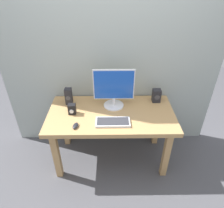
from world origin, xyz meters
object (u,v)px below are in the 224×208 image
desk (111,119)px  audio_controller (72,109)px  mouse (75,126)px  speaker_left (69,96)px  keyboard_primary (113,122)px  speaker_right (156,96)px  monitor (114,88)px

desk → audio_controller: 0.47m
mouse → audio_controller: size_ratio=0.85×
speaker_left → audio_controller: speaker_left is taller
keyboard_primary → audio_controller: size_ratio=3.02×
speaker_right → audio_controller: speaker_right is taller
mouse → audio_controller: 0.25m
speaker_right → audio_controller: bearing=-166.1°
audio_controller → mouse: bearing=-74.4°
mouse → speaker_left: bearing=117.8°
monitor → keyboard_primary: size_ratio=1.28×
monitor → speaker_right: (0.53, 0.09, -0.16)m
keyboard_primary → audio_controller: (-0.46, 0.18, 0.05)m
speaker_right → speaker_left: (-1.07, -0.04, 0.02)m
speaker_right → audio_controller: 1.03m
speaker_right → speaker_left: size_ratio=0.80×
mouse → speaker_left: 0.48m
speaker_right → speaker_left: bearing=-178.1°
monitor → mouse: bearing=-135.6°
mouse → audio_controller: bearing=116.8°
monitor → speaker_right: size_ratio=2.91×
keyboard_primary → monitor: bearing=87.4°
monitor → desk: bearing=-102.0°
speaker_right → monitor: bearing=-170.5°
monitor → audio_controller: monitor is taller
desk → keyboard_primary: (0.02, -0.19, 0.11)m
keyboard_primary → mouse: size_ratio=3.56×
speaker_left → mouse: bearing=-73.4°
desk → speaker_right: speaker_right is taller
keyboard_primary → speaker_right: 0.69m
desk → speaker_right: bearing=23.1°
desk → speaker_right: size_ratio=8.94×
desk → audio_controller: audio_controller is taller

